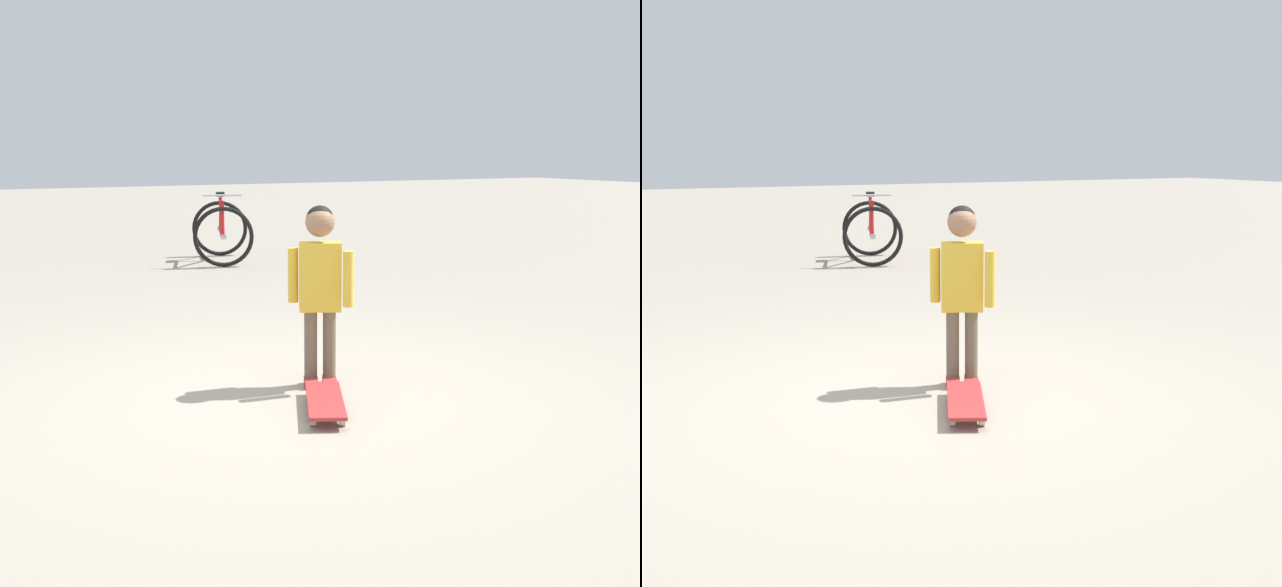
{
  "view_description": "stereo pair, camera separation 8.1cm",
  "coord_description": "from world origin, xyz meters",
  "views": [
    {
      "loc": [
        -1.79,
        -3.98,
        1.39
      ],
      "look_at": [
        0.37,
        0.1,
        0.55
      ],
      "focal_mm": 45.32,
      "sensor_mm": 36.0,
      "label": 1
    },
    {
      "loc": [
        -1.72,
        -4.01,
        1.39
      ],
      "look_at": [
        0.37,
        0.1,
        0.55
      ],
      "focal_mm": 45.32,
      "sensor_mm": 36.0,
      "label": 2
    }
  ],
  "objects": [
    {
      "name": "ground_plane",
      "position": [
        0.0,
        0.0,
        0.0
      ],
      "size": [
        50.0,
        50.0,
        0.0
      ],
      "primitive_type": "plane",
      "color": "#9E9384"
    },
    {
      "name": "child_person",
      "position": [
        0.37,
        0.1,
        0.66
      ],
      "size": [
        0.28,
        0.34,
        1.06
      ],
      "color": "brown",
      "rests_on": "ground"
    },
    {
      "name": "bicycle_near",
      "position": [
        1.77,
        5.35,
        0.38
      ],
      "size": [
        1.01,
        1.24,
        0.85
      ],
      "color": "black",
      "rests_on": "ground"
    },
    {
      "name": "skateboard",
      "position": [
        0.16,
        -0.35,
        0.06
      ],
      "size": [
        0.44,
        0.65,
        0.07
      ],
      "color": "#B22D2D",
      "rests_on": "ground"
    }
  ]
}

